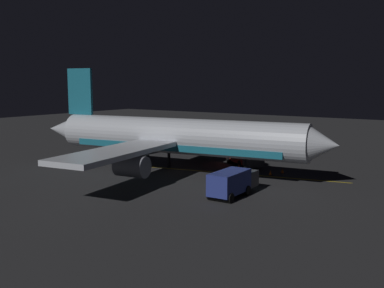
% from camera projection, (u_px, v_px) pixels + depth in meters
% --- Properties ---
extents(ground_plane, '(180.00, 180.00, 0.20)m').
position_uv_depth(ground_plane, '(178.00, 174.00, 50.94)').
color(ground_plane, '#2A2A2C').
extents(apron_guide_stripe, '(6.28, 28.08, 0.01)m').
position_uv_depth(apron_guide_stripe, '(220.00, 173.00, 51.05)').
color(apron_guide_stripe, gold).
rests_on(apron_guide_stripe, ground_plane).
extents(airliner, '(34.95, 36.94, 12.03)m').
position_uv_depth(airliner, '(173.00, 137.00, 50.63)').
color(airliner, silver).
rests_on(airliner, ground_plane).
extents(baggage_truck, '(6.50, 2.40, 2.39)m').
position_uv_depth(baggage_truck, '(233.00, 183.00, 40.30)').
color(baggage_truck, navy).
rests_on(baggage_truck, ground_plane).
extents(catering_truck, '(5.56, 6.47, 2.38)m').
position_uv_depth(catering_truck, '(244.00, 156.00, 54.98)').
color(catering_truck, maroon).
rests_on(catering_truck, ground_plane).
extents(ground_crew_worker, '(0.40, 0.40, 1.74)m').
position_uv_depth(ground_crew_worker, '(236.00, 180.00, 43.19)').
color(ground_crew_worker, black).
rests_on(ground_crew_worker, ground_plane).
extents(traffic_cone_near_left, '(0.50, 0.50, 0.55)m').
position_uv_depth(traffic_cone_near_left, '(239.00, 167.00, 53.39)').
color(traffic_cone_near_left, '#EA590F').
rests_on(traffic_cone_near_left, ground_plane).
extents(traffic_cone_near_right, '(0.50, 0.50, 0.55)m').
position_uv_depth(traffic_cone_near_right, '(270.00, 173.00, 49.56)').
color(traffic_cone_near_right, '#EA590F').
rests_on(traffic_cone_near_right, ground_plane).
extents(traffic_cone_under_wing, '(0.50, 0.50, 0.55)m').
position_uv_depth(traffic_cone_under_wing, '(282.00, 171.00, 50.68)').
color(traffic_cone_under_wing, '#EA590F').
rests_on(traffic_cone_under_wing, ground_plane).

